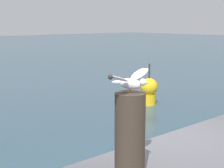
# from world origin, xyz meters

# --- Properties ---
(mooring_post) EXTENTS (0.29, 0.29, 0.81)m
(mooring_post) POSITION_xyz_m (-1.18, -0.59, 1.58)
(mooring_post) COLOR #382D23
(mooring_post) RESTS_ON harbor_quay
(seagull) EXTENTS (0.64, 0.39, 0.21)m
(seagull) POSITION_xyz_m (-1.18, -0.59, 2.10)
(seagull) COLOR #C67160
(seagull) RESTS_ON mooring_post
(channel_buoy) EXTENTS (0.56, 0.56, 1.33)m
(channel_buoy) POSITION_xyz_m (4.84, 4.53, 0.48)
(channel_buoy) COLOR yellow
(channel_buoy) RESTS_ON ground_plane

